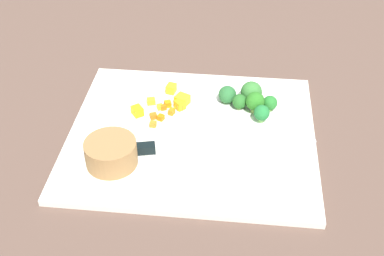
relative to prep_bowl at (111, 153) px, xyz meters
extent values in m
plane|color=brown|center=(-0.13, -0.10, -0.03)|extent=(4.00, 4.00, 0.00)
cube|color=white|center=(-0.13, -0.10, -0.03)|extent=(0.45, 0.40, 0.01)
cylinder|color=olive|center=(0.00, 0.00, 0.00)|extent=(0.09, 0.09, 0.05)
cube|color=silver|center=(-0.26, -0.08, -0.02)|extent=(0.20, 0.07, 0.00)
cube|color=black|center=(-0.04, -0.03, -0.01)|extent=(0.06, 0.03, 0.02)
cube|color=orange|center=(-0.07, -0.17, -0.02)|extent=(0.02, 0.02, 0.01)
cube|color=orange|center=(-0.07, -0.16, -0.02)|extent=(0.01, 0.01, 0.01)
cube|color=orange|center=(-0.10, -0.18, -0.02)|extent=(0.02, 0.02, 0.01)
cube|color=orange|center=(-0.08, -0.15, -0.02)|extent=(0.01, 0.02, 0.01)
cube|color=orange|center=(-0.05, -0.11, -0.02)|extent=(0.01, 0.01, 0.01)
cube|color=orange|center=(-0.10, -0.17, -0.02)|extent=(0.02, 0.02, 0.01)
cube|color=orange|center=(-0.07, -0.13, -0.02)|extent=(0.02, 0.02, 0.01)
cube|color=orange|center=(-0.05, -0.13, -0.02)|extent=(0.02, 0.02, 0.01)
cube|color=yellow|center=(-0.02, -0.14, -0.01)|extent=(0.03, 0.03, 0.02)
cube|color=yellow|center=(-0.06, -0.16, -0.02)|extent=(0.01, 0.01, 0.01)
cube|color=yellow|center=(-0.07, -0.22, -0.01)|extent=(0.02, 0.02, 0.02)
cube|color=yellow|center=(-0.10, -0.19, -0.01)|extent=(0.03, 0.03, 0.02)
cube|color=yellow|center=(-0.10, -0.17, -0.01)|extent=(0.02, 0.02, 0.02)
cube|color=yellow|center=(-0.04, -0.18, -0.02)|extent=(0.02, 0.02, 0.01)
cylinder|color=#8ABE54|center=(-0.27, -0.18, -0.02)|extent=(0.01, 0.01, 0.01)
sphere|color=#26712A|center=(-0.27, -0.18, 0.00)|extent=(0.03, 0.03, 0.03)
cylinder|color=#82BB67|center=(-0.26, -0.14, -0.02)|extent=(0.01, 0.01, 0.01)
sphere|color=#227434|center=(-0.26, -0.14, 0.00)|extent=(0.03, 0.03, 0.03)
cylinder|color=#8DAA5B|center=(-0.19, -0.20, -0.02)|extent=(0.01, 0.01, 0.01)
sphere|color=#296532|center=(-0.19, -0.20, 0.00)|extent=(0.04, 0.04, 0.04)
cylinder|color=#88AA5D|center=(-0.24, -0.21, -0.02)|extent=(0.02, 0.02, 0.01)
sphere|color=#387935|center=(-0.24, -0.21, 0.00)|extent=(0.04, 0.04, 0.04)
cylinder|color=#97BC6C|center=(-0.21, -0.18, -0.02)|extent=(0.01, 0.01, 0.01)
sphere|color=#276425|center=(-0.21, -0.18, -0.01)|extent=(0.03, 0.03, 0.03)
cylinder|color=#95B557|center=(-0.24, -0.17, -0.02)|extent=(0.01, 0.01, 0.02)
sphere|color=#297221|center=(-0.24, -0.17, 0.00)|extent=(0.04, 0.04, 0.04)
camera|label=1|loc=(-0.21, 0.63, 0.58)|focal=47.83mm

